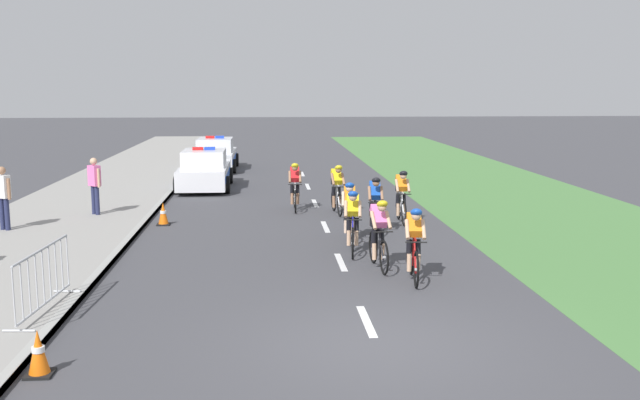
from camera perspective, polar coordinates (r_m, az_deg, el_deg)
ground_plane at (r=10.94m, az=4.58°, el=-11.50°), size 160.00×160.00×0.00m
sidewalk_slab at (r=25.08m, az=-17.74°, el=0.01°), size 4.87×60.00×0.12m
kerb_edge at (r=24.64m, az=-12.40°, el=0.09°), size 0.16×60.00×0.13m
grass_verge at (r=25.87m, az=14.92°, el=0.28°), size 7.00×60.00×0.01m
lane_markings_centre at (r=19.63m, az=0.43°, el=-2.17°), size 0.14×25.60×0.01m
cyclist_lead at (r=14.18m, az=7.59°, el=-3.43°), size 0.45×1.72×1.56m
cyclist_second at (r=15.06m, az=4.76°, el=-2.64°), size 0.44×1.72×1.56m
cyclist_third at (r=16.34m, az=2.65°, el=-1.68°), size 0.46×1.72×1.56m
cyclist_fourth at (r=17.73m, az=2.39°, el=-0.82°), size 0.45×1.72×1.56m
cyclist_fifth at (r=18.73m, az=4.45°, el=-0.31°), size 0.44×1.72×1.56m
cyclist_sixth at (r=20.23m, az=6.58°, el=0.36°), size 0.42×1.72×1.56m
cyclist_seventh at (r=21.51m, az=1.37°, el=0.94°), size 0.44×1.72×1.56m
cyclist_eighth at (r=22.06m, az=-2.03°, el=1.15°), size 0.42×1.72×1.56m
police_car_nearest at (r=27.26m, az=-9.27°, el=2.34°), size 2.01×4.41×1.59m
police_car_second at (r=33.31m, az=-8.42°, el=3.58°), size 2.03×4.41×1.59m
crowd_barrier_front at (r=12.78m, az=-21.37°, el=-6.03°), size 0.67×2.32×1.07m
traffic_cone_near at (r=10.42m, az=-21.72°, el=-11.40°), size 0.36×0.36×0.64m
traffic_cone_mid at (r=20.32m, az=-12.51°, el=-1.12°), size 0.36×0.36×0.64m
spectator_middle at (r=21.75m, az=-17.69°, el=1.39°), size 0.43×0.42×1.68m
spectator_back at (r=20.24m, az=-24.14°, el=0.47°), size 0.49×0.37×1.68m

